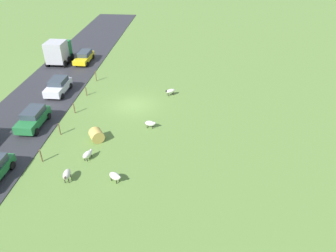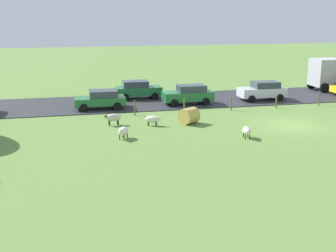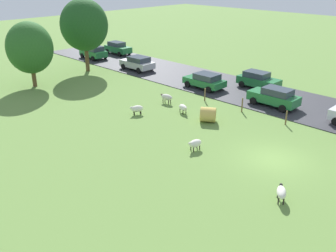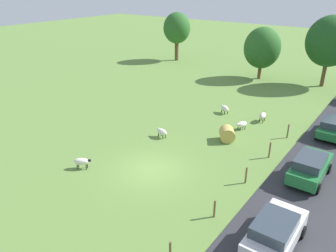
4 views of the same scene
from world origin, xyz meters
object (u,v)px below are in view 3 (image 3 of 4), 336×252
(sheep_3, at_px, (281,192))
(car_2, at_px, (205,80))
(sheep_0, at_px, (183,108))
(tree_0, at_px, (30,48))
(tree_2, at_px, (84,25))
(car_0, at_px, (138,63))
(sheep_4, at_px, (195,143))
(hay_bale_0, at_px, (208,115))
(car_1, at_px, (258,80))
(car_7, at_px, (274,97))
(sheep_1, at_px, (137,109))
(car_6, at_px, (118,48))
(sheep_2, at_px, (167,97))
(car_3, at_px, (94,52))

(sheep_3, height_order, car_2, car_2)
(sheep_0, relative_size, sheep_3, 0.98)
(tree_0, xyz_separation_m, tree_2, (7.33, 1.35, 1.34))
(car_0, bearing_deg, tree_0, 167.55)
(sheep_4, relative_size, hay_bale_0, 0.93)
(car_2, bearing_deg, car_1, -45.21)
(tree_2, distance_m, car_1, 20.14)
(car_1, bearing_deg, car_2, 134.79)
(tree_0, xyz_separation_m, car_7, (11.66, -20.52, -3.01))
(sheep_0, relative_size, tree_0, 0.18)
(sheep_1, distance_m, car_1, 13.57)
(car_0, bearing_deg, car_6, 65.78)
(sheep_0, distance_m, hay_bale_0, 2.67)
(car_1, bearing_deg, car_6, 89.25)
(sheep_2, xyz_separation_m, car_6, (9.83, 19.37, 0.35))
(tree_0, distance_m, car_3, 13.43)
(sheep_2, height_order, hay_bale_0, hay_bale_0)
(tree_2, relative_size, car_0, 1.92)
(sheep_4, distance_m, car_3, 29.52)
(tree_2, distance_m, car_0, 7.30)
(sheep_0, relative_size, car_6, 0.28)
(car_1, height_order, car_2, car_1)
(sheep_2, xyz_separation_m, tree_2, (1.61, 14.63, 4.69))
(car_1, relative_size, car_7, 0.96)
(sheep_0, height_order, car_2, car_2)
(sheep_3, xyz_separation_m, tree_0, (0.94, 28.20, 3.39))
(sheep_2, distance_m, car_2, 5.83)
(car_2, bearing_deg, hay_bale_0, -138.99)
(car_0, distance_m, car_1, 14.52)
(hay_bale_0, bearing_deg, tree_0, 104.82)
(sheep_4, xyz_separation_m, car_7, (11.22, 0.68, 0.44))
(car_7, bearing_deg, car_2, 90.88)
(sheep_0, distance_m, sheep_1, 3.81)
(sheep_4, height_order, car_0, car_0)
(sheep_3, relative_size, tree_0, 0.18)
(sheep_4, bearing_deg, car_6, 61.00)
(sheep_0, bearing_deg, sheep_3, -115.75)
(car_1, distance_m, car_7, 5.29)
(sheep_1, relative_size, sheep_4, 1.03)
(sheep_1, height_order, sheep_4, sheep_1)
(sheep_4, bearing_deg, car_0, 58.91)
(car_0, xyz_separation_m, car_3, (-0.10, 8.71, 0.02))
(hay_bale_0, distance_m, car_2, 8.76)
(tree_0, bearing_deg, sheep_1, -81.30)
(sheep_2, distance_m, tree_2, 15.45)
(tree_2, xyz_separation_m, car_3, (4.23, 4.79, -4.35))
(sheep_1, bearing_deg, sheep_3, -101.56)
(sheep_2, relative_size, hay_bale_0, 1.08)
(sheep_1, bearing_deg, car_7, -36.21)
(sheep_0, xyz_separation_m, car_3, (6.61, 22.11, 0.44))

